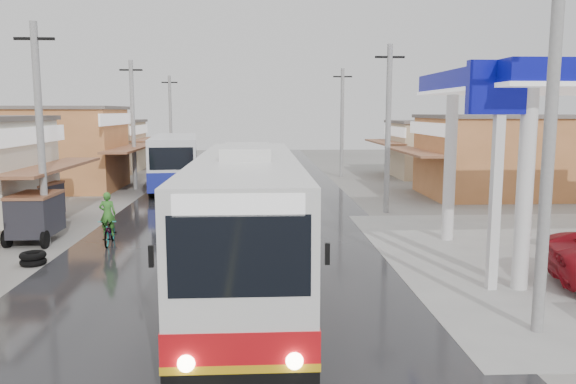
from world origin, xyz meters
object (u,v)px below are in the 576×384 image
object	(u,v)px
cyclist	(109,227)
tyre_stack	(33,258)
coach_bus	(247,221)
second_bus	(175,161)
tricycle_far	(37,200)
tricycle_near	(35,215)

from	to	relation	value
cyclist	tyre_stack	size ratio (longest dim) A/B	2.41
coach_bus	second_bus	distance (m)	21.02
coach_bus	tricycle_far	xyz separation A→B (m)	(-9.46, 9.87, -0.91)
cyclist	tyre_stack	bearing A→B (deg)	-127.60
coach_bus	cyclist	bearing A→B (deg)	133.45
cyclist	tyre_stack	distance (m)	3.23
tricycle_far	tyre_stack	xyz separation A→B (m)	(2.54, -7.10, -0.79)
cyclist	tricycle_near	world-z (taller)	cyclist
coach_bus	tyre_stack	world-z (taller)	coach_bus
tricycle_near	tyre_stack	xyz separation A→B (m)	(1.11, -3.17, -0.85)
coach_bus	tyre_stack	xyz separation A→B (m)	(-6.92, 2.77, -1.70)
cyclist	tricycle_far	bearing A→B (deg)	129.27
coach_bus	tricycle_near	xyz separation A→B (m)	(-8.03, 5.94, -0.85)
coach_bus	tyre_stack	bearing A→B (deg)	158.08
tricycle_near	tricycle_far	world-z (taller)	tricycle_near
second_bus	tyre_stack	world-z (taller)	second_bus
tricycle_far	tyre_stack	size ratio (longest dim) A/B	3.12
cyclist	coach_bus	bearing A→B (deg)	-51.22
second_bus	tricycle_far	xyz separation A→B (m)	(-4.49, -10.56, -0.78)
tricycle_near	tricycle_far	size ratio (longest dim) A/B	0.95
coach_bus	tricycle_far	world-z (taller)	coach_bus
tricycle_near	tricycle_far	xyz separation A→B (m)	(-1.43, 3.92, -0.06)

